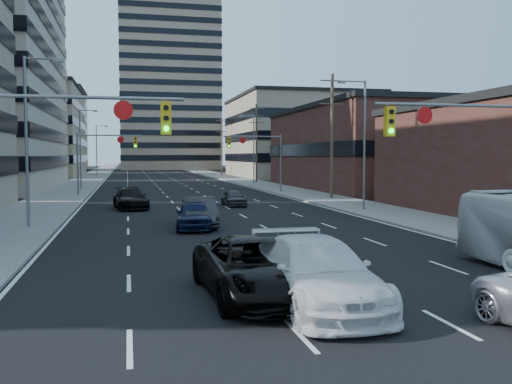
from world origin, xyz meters
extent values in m
plane|color=black|center=(0.00, 0.00, 0.00)|extent=(400.00, 400.00, 0.00)
cube|color=black|center=(0.00, 130.00, 0.01)|extent=(18.00, 300.00, 0.02)
cube|color=slate|center=(-11.50, 130.00, 0.07)|extent=(5.00, 300.00, 0.15)
cube|color=slate|center=(11.50, 130.00, 0.07)|extent=(5.00, 300.00, 0.15)
cube|color=gray|center=(-24.00, 100.00, 8.00)|extent=(20.00, 30.00, 16.00)
cube|color=#472119|center=(24.00, 50.00, 4.50)|extent=(20.00, 30.00, 9.00)
cube|color=gray|center=(25.00, 88.00, 7.00)|extent=(22.00, 28.00, 14.00)
cube|color=gray|center=(6.00, 150.00, 29.00)|extent=(26.00, 26.00, 58.00)
cube|color=#ADA089|center=(-28.00, 140.00, 10.00)|extent=(24.00, 24.00, 20.00)
cube|color=gray|center=(32.00, 130.00, 6.00)|extent=(22.00, 22.00, 12.00)
cylinder|color=slate|center=(-6.75, 8.00, 5.80)|extent=(6.50, 0.12, 0.12)
cube|color=gold|center=(-4.10, 8.00, 5.15)|extent=(0.35, 0.28, 1.10)
cylinder|color=black|center=(-4.10, 7.84, 5.50)|extent=(0.18, 0.06, 0.18)
cylinder|color=black|center=(-4.10, 7.84, 5.15)|extent=(0.18, 0.06, 0.18)
cylinder|color=#0CE526|center=(-4.10, 7.84, 4.80)|extent=(0.18, 0.06, 0.18)
cylinder|color=white|center=(-5.50, 7.97, 5.40)|extent=(0.64, 0.06, 0.64)
cylinder|color=slate|center=(6.75, 8.00, 5.80)|extent=(6.50, 0.12, 0.12)
cube|color=gold|center=(4.10, 8.00, 5.15)|extent=(0.35, 0.28, 1.10)
cylinder|color=black|center=(4.10, 7.84, 5.50)|extent=(0.18, 0.06, 0.18)
cylinder|color=black|center=(4.10, 7.84, 5.15)|extent=(0.18, 0.06, 0.18)
cylinder|color=#0CE526|center=(4.10, 7.84, 4.80)|extent=(0.18, 0.06, 0.18)
cylinder|color=white|center=(5.50, 7.97, 5.40)|extent=(0.64, 0.06, 0.64)
cylinder|color=slate|center=(-10.00, 45.00, 3.00)|extent=(0.18, 0.18, 6.00)
cylinder|color=slate|center=(-7.00, 45.00, 5.80)|extent=(6.00, 0.12, 0.12)
cube|color=gold|center=(-4.60, 45.00, 5.15)|extent=(0.35, 0.28, 1.10)
cylinder|color=black|center=(-4.60, 44.84, 5.50)|extent=(0.18, 0.06, 0.18)
cylinder|color=black|center=(-4.60, 44.84, 5.15)|extent=(0.18, 0.06, 0.18)
cylinder|color=#0CE526|center=(-4.60, 44.84, 4.80)|extent=(0.18, 0.06, 0.18)
cylinder|color=white|center=(-6.00, 44.97, 5.40)|extent=(0.64, 0.06, 0.64)
cylinder|color=slate|center=(10.00, 45.00, 3.00)|extent=(0.18, 0.18, 6.00)
cylinder|color=slate|center=(7.00, 45.00, 5.80)|extent=(6.00, 0.12, 0.12)
cube|color=gold|center=(4.60, 45.00, 5.15)|extent=(0.35, 0.28, 1.10)
cylinder|color=black|center=(4.60, 44.84, 5.50)|extent=(0.18, 0.06, 0.18)
cylinder|color=black|center=(4.60, 44.84, 5.15)|extent=(0.18, 0.06, 0.18)
cylinder|color=#0CE526|center=(4.60, 44.84, 4.80)|extent=(0.18, 0.06, 0.18)
cylinder|color=white|center=(6.00, 44.97, 5.40)|extent=(0.64, 0.06, 0.64)
cylinder|color=#4C3D2D|center=(12.20, 36.00, 5.50)|extent=(0.28, 0.28, 11.00)
cube|color=#4C3D2D|center=(12.20, 36.00, 10.40)|extent=(2.20, 0.10, 0.10)
cube|color=#4C3D2D|center=(12.20, 36.00, 9.40)|extent=(2.20, 0.10, 0.10)
cube|color=#4C3D2D|center=(12.20, 36.00, 8.40)|extent=(2.20, 0.10, 0.10)
cylinder|color=#4C3D2D|center=(12.20, 66.00, 5.50)|extent=(0.28, 0.28, 11.00)
cube|color=#4C3D2D|center=(12.20, 66.00, 10.40)|extent=(2.20, 0.10, 0.10)
cube|color=#4C3D2D|center=(12.20, 66.00, 9.40)|extent=(2.20, 0.10, 0.10)
cube|color=#4C3D2D|center=(12.20, 66.00, 8.40)|extent=(2.20, 0.10, 0.10)
cylinder|color=#4C3D2D|center=(12.20, 96.00, 5.50)|extent=(0.28, 0.28, 11.00)
cube|color=#4C3D2D|center=(12.20, 96.00, 10.40)|extent=(2.20, 0.10, 0.10)
cube|color=#4C3D2D|center=(12.20, 96.00, 9.40)|extent=(2.20, 0.10, 0.10)
cube|color=#4C3D2D|center=(12.20, 96.00, 8.40)|extent=(2.20, 0.10, 0.10)
cylinder|color=slate|center=(-10.50, 20.00, 4.50)|extent=(0.16, 0.16, 9.00)
cylinder|color=slate|center=(-9.60, 20.00, 8.90)|extent=(1.80, 0.10, 0.10)
cube|color=slate|center=(-8.80, 20.00, 8.82)|extent=(0.50, 0.22, 0.14)
cylinder|color=slate|center=(-10.50, 55.00, 4.50)|extent=(0.16, 0.16, 9.00)
cylinder|color=slate|center=(-9.60, 55.00, 8.90)|extent=(1.80, 0.10, 0.10)
cube|color=slate|center=(-8.80, 55.00, 8.82)|extent=(0.50, 0.22, 0.14)
cylinder|color=slate|center=(-10.50, 90.00, 4.50)|extent=(0.16, 0.16, 9.00)
cylinder|color=slate|center=(-9.60, 90.00, 8.90)|extent=(1.80, 0.10, 0.10)
cube|color=slate|center=(-8.80, 90.00, 8.82)|extent=(0.50, 0.22, 0.14)
cylinder|color=slate|center=(10.50, 25.00, 4.50)|extent=(0.16, 0.16, 9.00)
cylinder|color=slate|center=(9.60, 25.00, 8.90)|extent=(1.80, 0.10, 0.10)
cube|color=slate|center=(8.80, 25.00, 8.82)|extent=(0.50, 0.22, 0.14)
cylinder|color=slate|center=(10.50, 60.00, 4.50)|extent=(0.16, 0.16, 9.00)
cylinder|color=slate|center=(9.60, 60.00, 8.90)|extent=(1.80, 0.10, 0.10)
cube|color=slate|center=(8.80, 60.00, 8.82)|extent=(0.50, 0.22, 0.14)
imported|color=black|center=(-2.00, 3.46, 0.82)|extent=(2.99, 6.03, 1.64)
imported|color=white|center=(-0.68, 2.22, 0.87)|extent=(2.50, 6.04, 1.75)
imported|color=black|center=(-2.00, 18.23, 0.77)|extent=(2.31, 4.67, 1.53)
imported|color=#2C2C2E|center=(-1.60, 19.20, 0.81)|extent=(1.91, 4.96, 1.61)
imported|color=black|center=(-5.20, 30.51, 0.77)|extent=(2.78, 5.50, 1.53)
imported|color=#373739|center=(2.51, 31.19, 0.64)|extent=(1.61, 3.78, 1.27)
camera|label=1|loc=(-5.39, -11.58, 3.91)|focal=40.00mm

